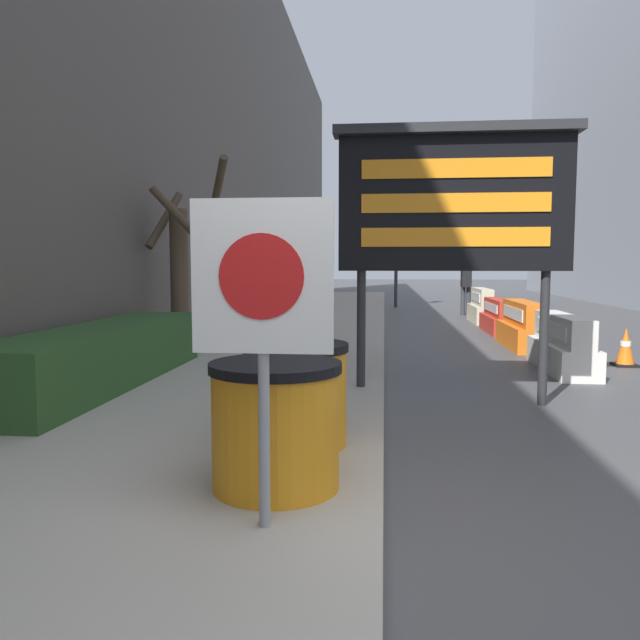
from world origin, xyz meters
The scene contains 16 objects.
ground_plane centered at (0.00, 0.00, 0.00)m, with size 120.00×120.00×0.00m, color #474749.
sidewalk_left centered at (-1.91, 0.00, 0.08)m, with size 3.81×56.00×0.17m.
building_left_facade centered at (-4.01, 9.80, 5.57)m, with size 0.40×50.40×11.13m.
hedge_strip centered at (-3.21, 3.81, 0.50)m, with size 0.90×4.31×0.67m.
bare_tree centered at (-3.21, 6.70, 1.58)m, with size 1.41×1.53×3.08m.
barrel_drum_foreground centered at (-0.67, 0.74, 0.56)m, with size 0.82×0.82×0.78m.
barrel_drum_middle centered at (-0.68, 1.65, 0.56)m, with size 0.82×0.82×0.78m.
warning_sign centered at (-0.62, 0.14, 1.38)m, with size 0.73×0.08×1.71m.
message_board centered at (0.74, 3.98, 2.23)m, with size 2.62×0.36×3.03m.
jersey_barrier_white centered at (2.57, 6.27, 0.36)m, with size 0.56×2.00×0.82m.
jersey_barrier_orange_near centered at (2.57, 8.84, 0.38)m, with size 0.63×2.09×0.86m.
jersey_barrier_red_striped centered at (2.57, 11.44, 0.33)m, with size 0.53×2.06×0.75m.
jersey_barrier_cream centered at (2.57, 13.85, 0.40)m, with size 0.52×1.90×0.90m.
traffic_cone_near centered at (3.64, 6.81, 0.29)m, with size 0.33×0.33×0.60m.
traffic_light_near_curb centered at (0.40, 19.44, 2.74)m, with size 0.28×0.45×3.77m.
pedestrian_worker centered at (2.46, 16.26, 1.04)m, with size 0.30×0.46×1.77m.
Camera 1 is at (-0.01, -2.99, 1.55)m, focal length 35.00 mm.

